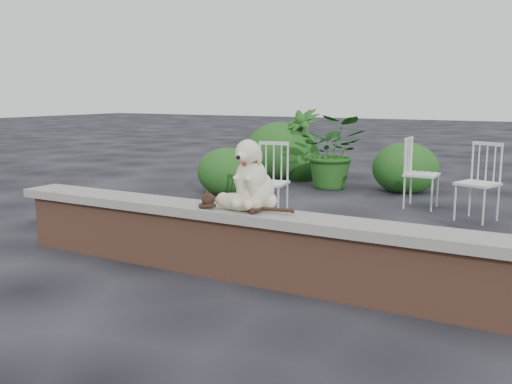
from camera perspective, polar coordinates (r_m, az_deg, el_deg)
The scene contains 11 objects.
ground at distance 4.57m, azimuth 5.95°, elevation -9.75°, with size 60.00×60.00×0.00m, color black.
brick_wall at distance 4.49m, azimuth 6.01°, elevation -6.75°, with size 6.00×0.30×0.50m, color brown.
capstone at distance 4.42m, azimuth 6.08°, elevation -3.14°, with size 6.20×0.40×0.08m, color slate.
dog at distance 4.71m, azimuth -0.07°, elevation 1.87°, with size 0.39×0.51×0.59m, color beige, non-canonical shape.
cat at distance 4.66m, azimuth -1.84°, elevation -0.88°, with size 0.96×0.23×0.16m, color #C4B28C, non-canonical shape.
chair_a at distance 6.93m, azimuth 1.26°, elevation 1.03°, with size 0.56×0.56×0.94m, color silver, non-canonical shape.
chair_b at distance 7.38m, azimuth 21.13°, elevation 0.91°, with size 0.56×0.56×0.94m, color silver, non-canonical shape.
chair_e at distance 7.98m, azimuth 16.12°, elevation 1.81°, with size 0.56×0.56×0.94m, color silver, non-canonical shape.
potted_plant_a at distance 9.35m, azimuth 7.70°, elevation 4.00°, with size 1.07×0.93×1.19m, color #1E5117.
potted_plant_b at distance 10.17m, azimuth 4.39°, elevation 4.69°, with size 0.70×0.70×1.25m, color #1E5117.
shrubbery at distance 9.77m, azimuth 4.42°, elevation 3.29°, with size 3.56×2.98×1.07m.
Camera 1 is at (1.72, -3.95, 1.52)m, focal length 40.34 mm.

